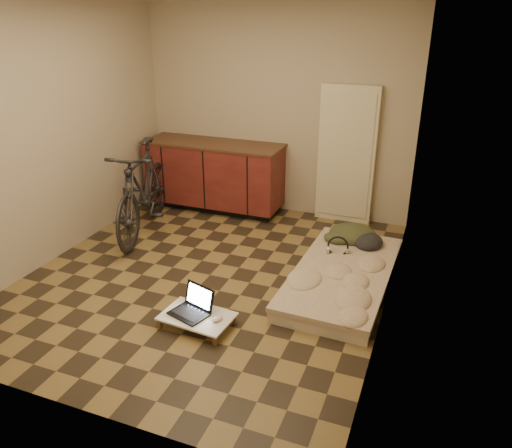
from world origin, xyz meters
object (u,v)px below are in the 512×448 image
at_px(futon, 342,276).
at_px(laptop, 193,307).
at_px(lap_desk, 197,317).
at_px(bicycle, 142,185).

distance_m(futon, laptop, 1.55).
distance_m(lap_desk, laptop, 0.09).
bearing_deg(lap_desk, futon, 53.52).
relative_size(bicycle, laptop, 4.78).
distance_m(futon, lap_desk, 1.54).
xyz_separation_m(lap_desk, laptop, (-0.06, 0.04, 0.06)).
relative_size(bicycle, lap_desk, 2.91).
xyz_separation_m(bicycle, laptop, (1.43, -1.50, -0.45)).
bearing_deg(laptop, lap_desk, -14.54).
bearing_deg(bicycle, lap_desk, -60.67).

